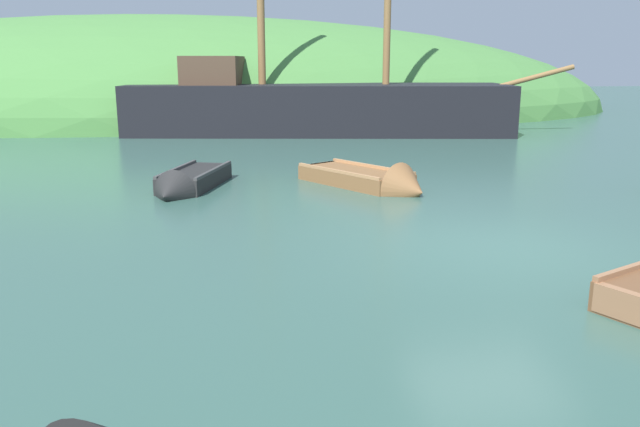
% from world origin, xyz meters
% --- Properties ---
extents(ground_plane, '(120.00, 120.00, 0.00)m').
position_xyz_m(ground_plane, '(0.00, 0.00, 0.00)').
color(ground_plane, '#33564C').
extents(shore_hill, '(52.30, 25.53, 10.71)m').
position_xyz_m(shore_hill, '(-7.48, 29.09, 0.00)').
color(shore_hill, '#477F3D').
rests_on(shore_hill, ground).
extents(sailing_ship, '(17.88, 6.45, 12.62)m').
position_xyz_m(sailing_ship, '(-0.57, 16.73, 0.74)').
color(sailing_ship, black).
rests_on(sailing_ship, ground).
extents(rowboat_outer_right, '(1.89, 3.28, 0.95)m').
position_xyz_m(rowboat_outer_right, '(-5.04, 5.40, 0.13)').
color(rowboat_outer_right, black).
rests_on(rowboat_outer_right, ground).
extents(rowboat_portside, '(2.88, 3.59, 1.16)m').
position_xyz_m(rowboat_portside, '(-0.82, 5.03, 0.12)').
color(rowboat_portside, brown).
rests_on(rowboat_portside, ground).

